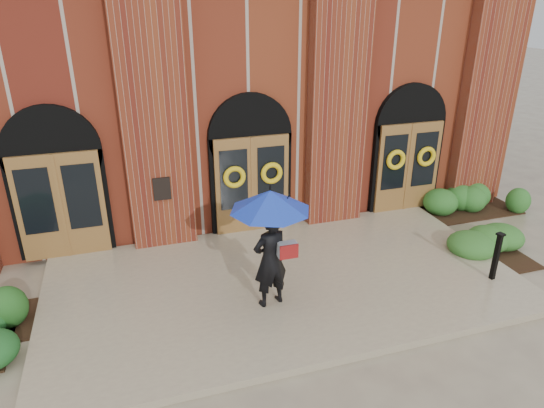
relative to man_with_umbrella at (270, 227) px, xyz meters
name	(u,v)px	position (x,y,z in m)	size (l,w,h in m)	color
ground	(287,289)	(0.55, 0.59, -1.85)	(90.00, 90.00, 0.00)	gray
landing	(285,282)	(0.55, 0.74, -1.77)	(10.00, 5.30, 0.15)	tan
church_building	(204,68)	(0.55, 9.38, 1.66)	(16.20, 12.53, 7.00)	maroon
man_with_umbrella	(270,227)	(0.00, 0.00, 0.00)	(1.83, 1.83, 2.42)	black
metal_post	(496,255)	(4.85, -0.60, -1.12)	(0.18, 0.18, 1.10)	black
hedge_wall_right	(469,201)	(6.91, 2.79, -1.50)	(2.73, 1.09, 0.70)	#285F21
hedge_front_right	(493,248)	(5.65, 0.33, -1.57)	(1.57, 1.34, 0.55)	#2B5F22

